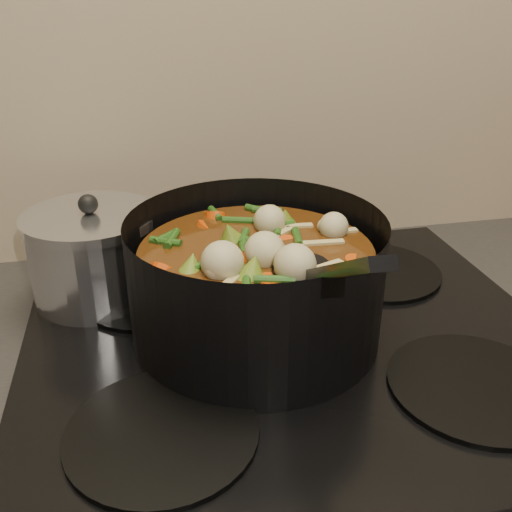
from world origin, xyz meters
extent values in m
cube|color=black|center=(0.00, 1.93, 0.89)|extent=(2.64, 0.64, 0.05)
cube|color=black|center=(0.00, 1.93, 0.92)|extent=(0.62, 0.54, 0.02)
cylinder|color=black|center=(-0.16, 1.80, 0.93)|extent=(0.18, 0.18, 0.01)
cylinder|color=black|center=(0.16, 1.80, 0.93)|extent=(0.18, 0.18, 0.01)
cylinder|color=black|center=(-0.16, 2.06, 0.93)|extent=(0.18, 0.18, 0.01)
cylinder|color=black|center=(0.16, 2.06, 0.93)|extent=(0.18, 0.18, 0.01)
cylinder|color=black|center=(-0.04, 1.95, 1.00)|extent=(0.35, 0.35, 0.14)
cylinder|color=black|center=(-0.04, 1.95, 0.93)|extent=(0.28, 0.28, 0.01)
cylinder|color=#4D250D|center=(-0.04, 1.95, 0.99)|extent=(0.26, 0.26, 0.10)
cylinder|color=#D43E0A|center=(0.00, 1.95, 1.04)|extent=(0.03, 0.03, 0.03)
cylinder|color=#D43E0A|center=(0.00, 2.01, 1.04)|extent=(0.04, 0.04, 0.03)
cylinder|color=#D43E0A|center=(-0.08, 2.04, 1.04)|extent=(0.04, 0.04, 0.03)
cylinder|color=#D43E0A|center=(-0.09, 1.96, 1.04)|extent=(0.03, 0.03, 0.03)
cylinder|color=#D43E0A|center=(-0.10, 1.89, 1.04)|extent=(0.04, 0.04, 0.03)
cylinder|color=#D43E0A|center=(-0.03, 1.91, 1.04)|extent=(0.04, 0.04, 0.03)
cylinder|color=#D43E0A|center=(0.03, 1.93, 1.04)|extent=(0.04, 0.04, 0.03)
cylinder|color=#D43E0A|center=(0.04, 2.01, 1.04)|extent=(0.03, 0.03, 0.03)
cylinder|color=#D43E0A|center=(-0.05, 2.00, 1.04)|extent=(0.04, 0.04, 0.03)
cylinder|color=#D43E0A|center=(-0.12, 1.99, 1.04)|extent=(0.04, 0.04, 0.03)
sphere|color=tan|center=(0.02, 1.95, 1.05)|extent=(0.04, 0.04, 0.04)
sphere|color=tan|center=(-0.04, 2.01, 1.05)|extent=(0.04, 0.04, 0.04)
sphere|color=tan|center=(-0.10, 1.94, 1.05)|extent=(0.04, 0.04, 0.04)
sphere|color=tan|center=(-0.03, 1.89, 1.05)|extent=(0.04, 0.04, 0.04)
sphere|color=tan|center=(0.02, 1.96, 1.05)|extent=(0.04, 0.04, 0.04)
cone|color=olive|center=(-0.03, 1.87, 1.04)|extent=(0.04, 0.04, 0.03)
cone|color=olive|center=(0.04, 1.97, 1.04)|extent=(0.04, 0.04, 0.03)
cone|color=olive|center=(-0.06, 2.03, 1.04)|extent=(0.04, 0.04, 0.03)
cone|color=olive|center=(-0.12, 1.92, 1.04)|extent=(0.04, 0.04, 0.03)
cone|color=olive|center=(-0.01, 1.87, 1.04)|extent=(0.04, 0.04, 0.03)
cylinder|color=#244E17|center=(-0.01, 1.98, 1.04)|extent=(0.01, 0.04, 0.01)
cylinder|color=#244E17|center=(-0.04, 2.05, 1.04)|extent=(0.04, 0.03, 0.01)
cylinder|color=#244E17|center=(-0.09, 2.01, 1.04)|extent=(0.04, 0.02, 0.01)
cylinder|color=#244E17|center=(-0.10, 1.96, 1.04)|extent=(0.03, 0.04, 0.01)
cylinder|color=#244E17|center=(-0.07, 1.92, 1.04)|extent=(0.03, 0.04, 0.01)
cylinder|color=#244E17|center=(-0.05, 1.85, 1.04)|extent=(0.04, 0.02, 0.01)
cylinder|color=#244E17|center=(0.01, 1.88, 1.04)|extent=(0.04, 0.03, 0.01)
cylinder|color=#244E17|center=(0.02, 1.94, 1.04)|extent=(0.01, 0.04, 0.01)
cylinder|color=#244E17|center=(0.00, 1.97, 1.04)|extent=(0.04, 0.03, 0.01)
cylinder|color=#244E17|center=(-0.02, 2.05, 1.04)|extent=(0.04, 0.02, 0.01)
cylinder|color=#244E17|center=(-0.08, 2.02, 1.04)|extent=(0.02, 0.04, 0.01)
cylinder|color=#244E17|center=(-0.10, 1.97, 1.04)|extent=(0.03, 0.04, 0.01)
cylinder|color=#244E17|center=(-0.08, 1.93, 1.04)|extent=(0.04, 0.02, 0.01)
cylinder|color=#244E17|center=(-0.07, 1.86, 1.04)|extent=(0.04, 0.03, 0.01)
cylinder|color=#244E17|center=(0.00, 1.88, 1.04)|extent=(0.01, 0.04, 0.01)
cylinder|color=#244E17|center=(0.02, 1.93, 1.04)|extent=(0.04, 0.03, 0.01)
cube|color=tan|center=(-0.11, 1.97, 1.04)|extent=(0.04, 0.01, 0.00)
cube|color=tan|center=(-0.07, 1.89, 1.04)|extent=(0.02, 0.04, 0.00)
cube|color=tan|center=(0.02, 1.91, 1.04)|extent=(0.04, 0.03, 0.00)
cube|color=tan|center=(0.01, 2.00, 1.04)|extent=(0.04, 0.04, 0.00)
cube|color=tan|center=(-0.08, 2.01, 1.04)|extent=(0.03, 0.04, 0.00)
cube|color=tan|center=(-0.10, 1.92, 1.04)|extent=(0.04, 0.02, 0.00)
ellipsoid|color=black|center=(-0.01, 1.89, 1.04)|extent=(0.09, 0.10, 0.01)
cube|color=black|center=(0.00, 1.79, 1.09)|extent=(0.03, 0.17, 0.11)
cylinder|color=silver|center=(-0.22, 2.08, 0.98)|extent=(0.17, 0.17, 0.10)
cylinder|color=silver|center=(-0.22, 2.08, 1.04)|extent=(0.17, 0.17, 0.01)
sphere|color=black|center=(-0.22, 2.08, 1.06)|extent=(0.02, 0.02, 0.02)
camera|label=1|loc=(-0.16, 1.39, 1.31)|focal=40.00mm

